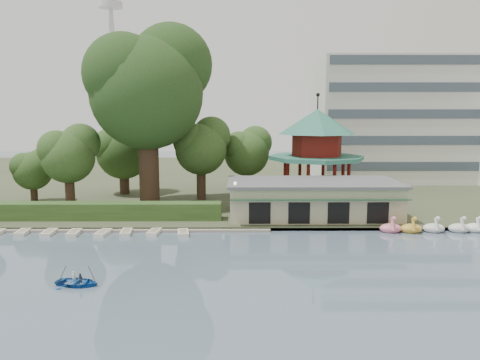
{
  "coord_description": "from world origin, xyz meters",
  "views": [
    {
      "loc": [
        1.76,
        -28.33,
        11.87
      ],
      "look_at": [
        2.0,
        18.0,
        5.0
      ],
      "focal_mm": 35.0,
      "sensor_mm": 36.0,
      "label": 1
    }
  ],
  "objects_px": {
    "pavilion": "(317,145)",
    "rowboat_with_passengers": "(77,279)",
    "dock": "(100,230)",
    "boathouse": "(313,198)",
    "big_tree": "(148,84)"
  },
  "relations": [
    {
      "from": "pavilion",
      "to": "rowboat_with_passengers",
      "type": "xyz_separation_m",
      "value": [
        -21.26,
        -29.57,
        -7.05
      ]
    },
    {
      "from": "dock",
      "to": "boathouse",
      "type": "xyz_separation_m",
      "value": [
        22.0,
        4.77,
        2.25
      ]
    },
    {
      "from": "dock",
      "to": "rowboat_with_passengers",
      "type": "bearing_deg",
      "value": -79.5
    },
    {
      "from": "boathouse",
      "to": "pavilion",
      "type": "distance_m",
      "value": 11.43
    },
    {
      "from": "boathouse",
      "to": "pavilion",
      "type": "xyz_separation_m",
      "value": [
        2.0,
        10.03,
        5.11
      ]
    },
    {
      "from": "pavilion",
      "to": "big_tree",
      "type": "height_order",
      "value": "big_tree"
    },
    {
      "from": "dock",
      "to": "big_tree",
      "type": "distance_m",
      "value": 18.82
    },
    {
      "from": "pavilion",
      "to": "big_tree",
      "type": "distance_m",
      "value": 22.47
    },
    {
      "from": "pavilion",
      "to": "big_tree",
      "type": "bearing_deg",
      "value": -169.7
    },
    {
      "from": "dock",
      "to": "boathouse",
      "type": "height_order",
      "value": "boathouse"
    },
    {
      "from": "dock",
      "to": "boathouse",
      "type": "distance_m",
      "value": 22.62
    },
    {
      "from": "big_tree",
      "to": "rowboat_with_passengers",
      "type": "distance_m",
      "value": 29.64
    },
    {
      "from": "boathouse",
      "to": "big_tree",
      "type": "relative_size",
      "value": 0.84
    },
    {
      "from": "big_tree",
      "to": "boathouse",
      "type": "bearing_deg",
      "value": -18.35
    },
    {
      "from": "boathouse",
      "to": "pavilion",
      "type": "relative_size",
      "value": 1.38
    }
  ]
}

